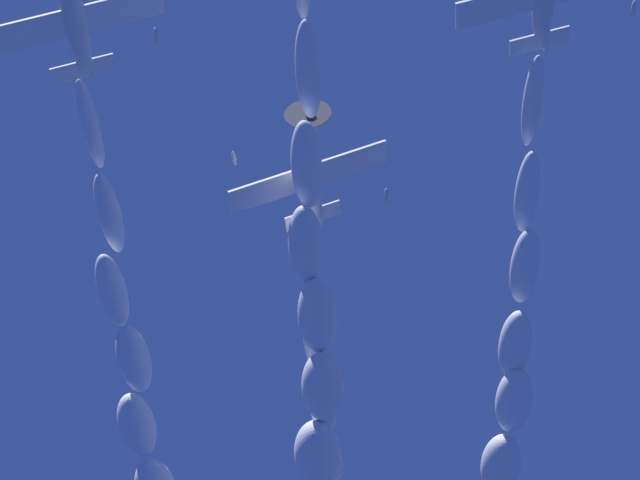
{
  "coord_description": "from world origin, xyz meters",
  "views": [
    {
      "loc": [
        17.24,
        -30.16,
        1.84
      ],
      "look_at": [
        -15.8,
        23.21,
        56.24
      ],
      "focal_mm": 84.63,
      "sensor_mm": 36.0,
      "label": 1
    }
  ],
  "objects": [
    {
      "name": "airplane_slot_tail",
      "position": [
        -14.84,
        20.63,
        59.2
      ],
      "size": [
        8.37,
        8.11,
        4.45
      ],
      "color": "silver"
    },
    {
      "name": "smoke_trail_lead",
      "position": [
        -26.51,
        40.98,
        54.1
      ],
      "size": [
        32.09,
        53.61,
        10.9
      ],
      "color": "white"
    },
    {
      "name": "airplane_right_wingman",
      "position": [
        -19.32,
        5.39,
        59.9
      ],
      "size": [
        8.53,
        8.08,
        4.16
      ],
      "color": "silver"
    }
  ]
}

